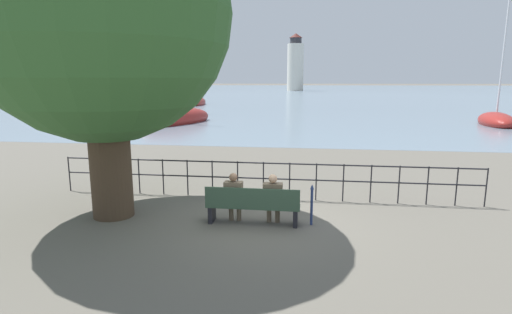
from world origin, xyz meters
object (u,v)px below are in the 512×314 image
object	(u,v)px
sailboat_2	(198,102)
sailboat_3	(496,121)
closed_umbrella	(312,202)
park_bench	(253,206)
sailboat_1	(178,110)
harbor_lighthouse	(295,64)
seated_person_left	(234,195)
shade_tree	(100,13)
sailboat_0	(177,119)
seated_person_right	(273,197)

from	to	relation	value
sailboat_2	sailboat_3	distance (m)	37.02
closed_umbrella	park_bench	bearing A→B (deg)	-173.53
sailboat_1	harbor_lighthouse	world-z (taller)	harbor_lighthouse
seated_person_left	sailboat_3	distance (m)	28.31
shade_tree	closed_umbrella	distance (m)	6.44
shade_tree	closed_umbrella	world-z (taller)	shade_tree
sailboat_0	sailboat_2	bearing A→B (deg)	121.04
seated_person_left	shade_tree	bearing A→B (deg)	178.76
shade_tree	park_bench	world-z (taller)	shade_tree
closed_umbrella	sailboat_0	bearing A→B (deg)	116.14
seated_person_right	closed_umbrella	bearing A→B (deg)	4.61
sailboat_0	seated_person_left	bearing A→B (deg)	-49.03
sailboat_0	sailboat_3	bearing A→B (deg)	24.57
closed_umbrella	sailboat_0	distance (m)	23.51
park_bench	sailboat_0	bearing A→B (deg)	112.97
sailboat_3	seated_person_left	bearing A→B (deg)	-114.04
sailboat_3	shade_tree	bearing A→B (deg)	-118.93
harbor_lighthouse	sailboat_3	bearing A→B (deg)	-79.65
closed_umbrella	sailboat_1	bearing A→B (deg)	113.70
shade_tree	closed_umbrella	bearing A→B (deg)	0.07
seated_person_right	sailboat_3	distance (m)	27.81
shade_tree	seated_person_right	distance (m)	5.71
sailboat_0	harbor_lighthouse	xyz separation A→B (m)	(4.96, 107.99, 8.40)
seated_person_left	sailboat_1	world-z (taller)	sailboat_1
closed_umbrella	sailboat_2	bearing A→B (deg)	108.85
seated_person_right	sailboat_0	xyz separation A→B (m)	(-9.47, 21.18, -0.29)
park_bench	seated_person_left	xyz separation A→B (m)	(-0.46, 0.08, 0.21)
shade_tree	sailboat_0	bearing A→B (deg)	104.66
sailboat_1	sailboat_2	xyz separation A→B (m)	(-1.76, 14.19, 0.01)
sailboat_2	harbor_lighthouse	distance (m)	84.34
park_bench	sailboat_1	world-z (taller)	sailboat_1
shade_tree	sailboat_1	bearing A→B (deg)	105.95
sailboat_2	shade_tree	bearing A→B (deg)	-83.53
park_bench	seated_person_left	size ratio (longest dim) A/B	1.81
sailboat_2	harbor_lighthouse	world-z (taller)	harbor_lighthouse
sailboat_0	closed_umbrella	bearing A→B (deg)	-44.88
seated_person_left	sailboat_1	xyz separation A→B (m)	(-12.07, 31.69, -0.33)
closed_umbrella	sailboat_0	size ratio (longest dim) A/B	0.11
park_bench	seated_person_left	world-z (taller)	seated_person_left
shade_tree	sailboat_0	size ratio (longest dim) A/B	0.88
sailboat_1	seated_person_left	bearing A→B (deg)	-77.96
park_bench	sailboat_3	bearing A→B (deg)	57.18
seated_person_right	sailboat_2	size ratio (longest dim) A/B	0.12
seated_person_right	sailboat_0	world-z (taller)	sailboat_0
shade_tree	harbor_lighthouse	world-z (taller)	harbor_lighthouse
park_bench	seated_person_right	size ratio (longest dim) A/B	1.81
sailboat_3	harbor_lighthouse	xyz separation A→B (m)	(-19.29, 105.62, 8.45)
seated_person_left	sailboat_2	distance (m)	47.92
sailboat_3	closed_umbrella	bearing A→B (deg)	-110.97
seated_person_right	sailboat_3	bearing A→B (deg)	57.88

